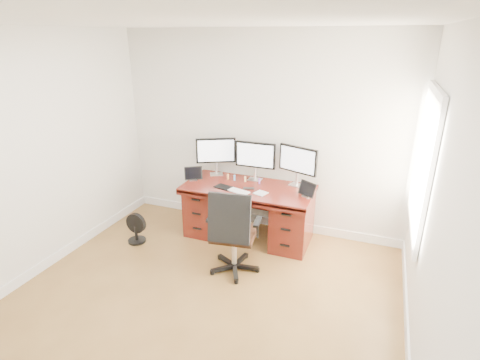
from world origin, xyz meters
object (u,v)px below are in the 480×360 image
(floor_fan, at_px, (136,229))
(office_chair, at_px, (233,246))
(keyboard, at_px, (239,191))
(monitor_center, at_px, (255,156))
(desk, at_px, (249,210))

(floor_fan, bearing_deg, office_chair, -5.92)
(office_chair, height_order, floor_fan, office_chair)
(floor_fan, distance_m, keyboard, 1.48)
(floor_fan, relative_size, keyboard, 1.48)
(office_chair, relative_size, monitor_center, 1.91)
(office_chair, height_order, keyboard, office_chair)
(floor_fan, relative_size, monitor_center, 0.74)
(office_chair, height_order, monitor_center, monitor_center)
(office_chair, bearing_deg, monitor_center, 87.86)
(desk, distance_m, office_chair, 0.86)
(floor_fan, bearing_deg, keyboard, 19.53)
(floor_fan, xyz_separation_m, keyboard, (1.30, 0.45, 0.56))
(keyboard, bearing_deg, floor_fan, -145.21)
(desk, relative_size, keyboard, 6.17)
(office_chair, xyz_separation_m, monitor_center, (-0.12, 1.09, 0.74))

